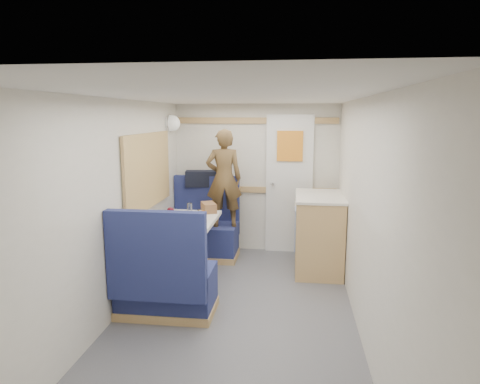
# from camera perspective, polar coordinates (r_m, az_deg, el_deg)

# --- Properties ---
(floor) EXTENTS (4.50, 4.50, 0.00)m
(floor) POSITION_cam_1_polar(r_m,az_deg,el_deg) (3.98, -1.04, -17.49)
(floor) COLOR #515156
(floor) RESTS_ON ground
(ceiling) EXTENTS (4.50, 4.50, 0.00)m
(ceiling) POSITION_cam_1_polar(r_m,az_deg,el_deg) (3.53, -1.15, 12.65)
(ceiling) COLOR silver
(ceiling) RESTS_ON wall_back
(wall_back) EXTENTS (2.20, 0.02, 2.00)m
(wall_back) POSITION_cam_1_polar(r_m,az_deg,el_deg) (5.82, 2.16, 1.80)
(wall_back) COLOR silver
(wall_back) RESTS_ON floor
(wall_left) EXTENTS (0.02, 4.50, 2.00)m
(wall_left) POSITION_cam_1_polar(r_m,az_deg,el_deg) (3.94, -17.16, -2.72)
(wall_left) COLOR silver
(wall_left) RESTS_ON floor
(wall_right) EXTENTS (0.02, 4.50, 2.00)m
(wall_right) POSITION_cam_1_polar(r_m,az_deg,el_deg) (3.63, 16.36, -3.73)
(wall_right) COLOR silver
(wall_right) RESTS_ON floor
(oak_trim_low) EXTENTS (2.15, 0.02, 0.08)m
(oak_trim_low) POSITION_cam_1_polar(r_m,az_deg,el_deg) (5.83, 2.13, 0.31)
(oak_trim_low) COLOR tan
(oak_trim_low) RESTS_ON wall_back
(oak_trim_high) EXTENTS (2.15, 0.02, 0.08)m
(oak_trim_high) POSITION_cam_1_polar(r_m,az_deg,el_deg) (5.74, 2.19, 9.50)
(oak_trim_high) COLOR tan
(oak_trim_high) RESTS_ON wall_back
(side_window) EXTENTS (0.04, 1.30, 0.72)m
(side_window) POSITION_cam_1_polar(r_m,az_deg,el_deg) (4.80, -12.19, 2.80)
(side_window) COLOR #AAB79B
(side_window) RESTS_ON wall_left
(rear_door) EXTENTS (0.62, 0.12, 1.86)m
(rear_door) POSITION_cam_1_polar(r_m,az_deg,el_deg) (5.77, 6.57, 1.39)
(rear_door) COLOR white
(rear_door) RESTS_ON wall_back
(dinette_table) EXTENTS (0.62, 0.92, 0.72)m
(dinette_table) POSITION_cam_1_polar(r_m,az_deg,el_deg) (4.81, -7.02, -5.35)
(dinette_table) COLOR white
(dinette_table) RESTS_ON floor
(bench_far) EXTENTS (0.90, 0.59, 1.05)m
(bench_far) POSITION_cam_1_polar(r_m,az_deg,el_deg) (5.69, -4.81, -5.63)
(bench_far) COLOR #18214F
(bench_far) RESTS_ON floor
(bench_near) EXTENTS (0.90, 0.59, 1.05)m
(bench_near) POSITION_cam_1_polar(r_m,az_deg,el_deg) (4.11, -9.98, -12.11)
(bench_near) COLOR #18214F
(bench_near) RESTS_ON floor
(ledge) EXTENTS (0.90, 0.14, 0.04)m
(ledge) POSITION_cam_1_polar(r_m,az_deg,el_deg) (5.81, -4.37, 0.56)
(ledge) COLOR tan
(ledge) RESTS_ON bench_far
(dome_light) EXTENTS (0.20, 0.20, 0.20)m
(dome_light) POSITION_cam_1_polar(r_m,az_deg,el_deg) (5.56, -9.05, 9.05)
(dome_light) COLOR white
(dome_light) RESTS_ON wall_left
(galley_counter) EXTENTS (0.57, 0.92, 0.92)m
(galley_counter) POSITION_cam_1_polar(r_m,az_deg,el_deg) (5.23, 10.40, -5.30)
(galley_counter) COLOR tan
(galley_counter) RESTS_ON floor
(person) EXTENTS (0.50, 0.38, 1.23)m
(person) POSITION_cam_1_polar(r_m,az_deg,el_deg) (5.37, -2.17, 1.82)
(person) COLOR brown
(person) RESTS_ON bench_far
(duffel_bag) EXTENTS (0.47, 0.27, 0.21)m
(duffel_bag) POSITION_cam_1_polar(r_m,az_deg,el_deg) (5.80, -5.05, 1.80)
(duffel_bag) COLOR black
(duffel_bag) RESTS_ON ledge
(tray) EXTENTS (0.34, 0.41, 0.02)m
(tray) POSITION_cam_1_polar(r_m,az_deg,el_deg) (4.44, -6.88, -4.47)
(tray) COLOR white
(tray) RESTS_ON dinette_table
(orange_fruit) EXTENTS (0.07, 0.07, 0.07)m
(orange_fruit) POSITION_cam_1_polar(r_m,az_deg,el_deg) (4.51, -5.30, -3.68)
(orange_fruit) COLOR orange
(orange_fruit) RESTS_ON tray
(cheese_block) EXTENTS (0.11, 0.07, 0.04)m
(cheese_block) POSITION_cam_1_polar(r_m,az_deg,el_deg) (4.61, -6.61, -3.61)
(cheese_block) COLOR #DBD37E
(cheese_block) RESTS_ON tray
(wine_glass) EXTENTS (0.08, 0.08, 0.17)m
(wine_glass) POSITION_cam_1_polar(r_m,az_deg,el_deg) (4.61, -9.26, -2.55)
(wine_glass) COLOR white
(wine_glass) RESTS_ON dinette_table
(tumbler_left) EXTENTS (0.07, 0.07, 0.12)m
(tumbler_left) POSITION_cam_1_polar(r_m,az_deg,el_deg) (4.57, -9.92, -3.51)
(tumbler_left) COLOR silver
(tumbler_left) RESTS_ON dinette_table
(tumbler_mid) EXTENTS (0.06, 0.06, 0.10)m
(tumbler_mid) POSITION_cam_1_polar(r_m,az_deg,el_deg) (5.13, -6.74, -2.02)
(tumbler_mid) COLOR white
(tumbler_mid) RESTS_ON dinette_table
(tumbler_right) EXTENTS (0.06, 0.06, 0.10)m
(tumbler_right) POSITION_cam_1_polar(r_m,az_deg,el_deg) (4.75, -5.39, -2.97)
(tumbler_right) COLOR silver
(tumbler_right) RESTS_ON dinette_table
(beer_glass) EXTENTS (0.06, 0.06, 0.09)m
(beer_glass) POSITION_cam_1_polar(r_m,az_deg,el_deg) (4.73, -5.00, -3.06)
(beer_glass) COLOR #944E15
(beer_glass) RESTS_ON dinette_table
(pepper_grinder) EXTENTS (0.04, 0.04, 0.10)m
(pepper_grinder) POSITION_cam_1_polar(r_m,az_deg,el_deg) (4.69, -8.12, -3.20)
(pepper_grinder) COLOR black
(pepper_grinder) RESTS_ON dinette_table
(salt_grinder) EXTENTS (0.04, 0.04, 0.10)m
(salt_grinder) POSITION_cam_1_polar(r_m,az_deg,el_deg) (4.69, -8.25, -3.23)
(salt_grinder) COLOR silver
(salt_grinder) RESTS_ON dinette_table
(bread_loaf) EXTENTS (0.24, 0.30, 0.11)m
(bread_loaf) POSITION_cam_1_polar(r_m,az_deg,el_deg) (5.08, -4.19, -2.05)
(bread_loaf) COLOR olive
(bread_loaf) RESTS_ON dinette_table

